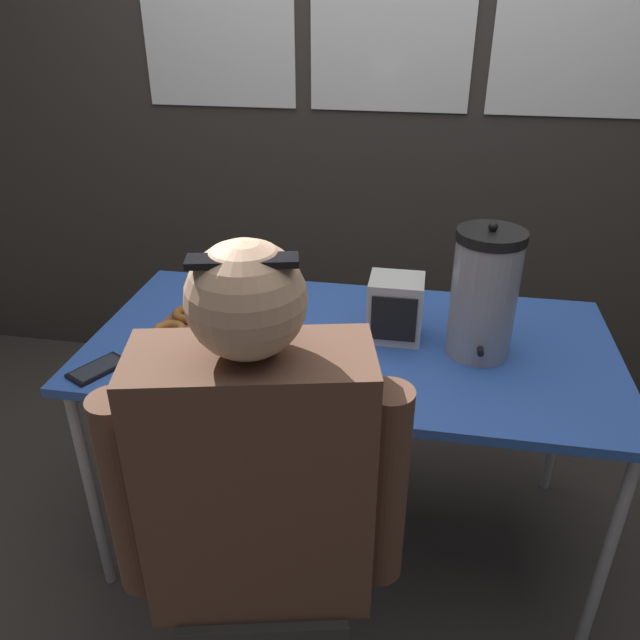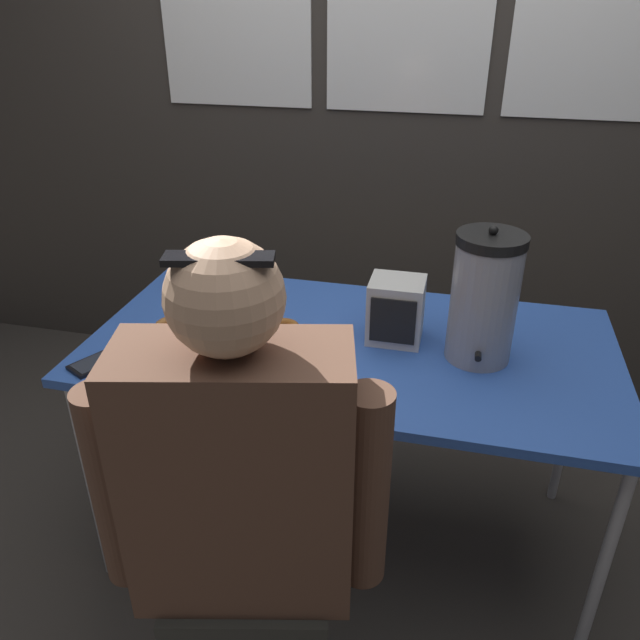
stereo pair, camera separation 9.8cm
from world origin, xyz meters
TOP-DOWN VIEW (x-y plane):
  - ground_plane at (0.00, 0.00)m, footprint 12.00×12.00m
  - back_wall at (0.00, 1.11)m, footprint 6.00×0.11m
  - folding_table at (0.00, 0.00)m, footprint 1.54×0.79m
  - donut_box at (-0.33, -0.07)m, footprint 0.58×0.31m
  - coffee_urn at (0.36, -0.00)m, footprint 0.19×0.21m
  - cell_phone at (-0.66, -0.28)m, footprint 0.14×0.17m
  - space_heater at (0.12, 0.05)m, footprint 0.16×0.15m
  - person_seated at (-0.11, -0.66)m, footprint 0.62×0.33m

SIDE VIEW (x-z plane):
  - ground_plane at x=0.00m, z-range 0.00..0.00m
  - person_seated at x=-0.11m, z-range -0.03..1.29m
  - folding_table at x=0.00m, z-range 0.34..1.12m
  - cell_phone at x=-0.66m, z-range 0.78..0.79m
  - donut_box at x=-0.33m, z-range 0.77..0.82m
  - space_heater at x=0.12m, z-range 0.78..0.96m
  - coffee_urn at x=0.36m, z-range 0.76..1.16m
  - back_wall at x=0.00m, z-range 0.00..2.49m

